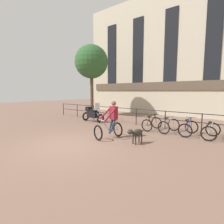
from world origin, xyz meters
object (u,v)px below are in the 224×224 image
object	(u,v)px
parked_bicycle_mid_left	(169,126)
parked_bicycle_near_lamp	(152,124)
parked_bicycle_mid_right	(188,128)
parked_motorcycle	(93,114)
cyclist_with_bike	(111,121)
parked_bicycle_far_end	(211,131)
dog	(136,133)

from	to	relation	value
parked_bicycle_mid_left	parked_bicycle_near_lamp	bearing A→B (deg)	7.80
parked_bicycle_near_lamp	parked_bicycle_mid_right	distance (m)	1.92
parked_bicycle_mid_right	parked_bicycle_near_lamp	bearing A→B (deg)	1.11
parked_motorcycle	cyclist_with_bike	bearing A→B (deg)	-121.33
parked_motorcycle	parked_bicycle_mid_left	size ratio (longest dim) A/B	1.43
parked_bicycle_near_lamp	parked_motorcycle	bearing A→B (deg)	5.47
parked_bicycle_near_lamp	parked_bicycle_far_end	world-z (taller)	same
parked_motorcycle	parked_bicycle_near_lamp	bearing A→B (deg)	-84.72
cyclist_with_bike	parked_motorcycle	bearing A→B (deg)	159.99
parked_motorcycle	parked_bicycle_near_lamp	world-z (taller)	parked_motorcycle
cyclist_with_bike	parked_motorcycle	xyz separation A→B (m)	(-3.68, 2.56, -0.20)
cyclist_with_bike	dog	size ratio (longest dim) A/B	1.87
parked_motorcycle	parked_bicycle_far_end	size ratio (longest dim) A/B	1.53
cyclist_with_bike	parked_bicycle_near_lamp	bearing A→B (deg)	89.36
parked_motorcycle	parked_bicycle_far_end	bearing A→B (deg)	-85.43
parked_motorcycle	parked_bicycle_near_lamp	size ratio (longest dim) A/B	1.48
parked_bicycle_mid_right	parked_motorcycle	bearing A→B (deg)	2.37
parked_motorcycle	parked_bicycle_mid_right	bearing A→B (deg)	-85.26
parked_bicycle_mid_right	parked_bicycle_far_end	bearing A→B (deg)	-178.89
cyclist_with_bike	parked_bicycle_far_end	distance (m)	4.54
parked_motorcycle	parked_bicycle_mid_right	world-z (taller)	parked_motorcycle
cyclist_with_bike	parked_bicycle_mid_left	distance (m)	3.22
parked_bicycle_near_lamp	parked_bicycle_mid_left	world-z (taller)	same
parked_bicycle_mid_right	dog	bearing A→B (deg)	66.53
parked_bicycle_near_lamp	parked_bicycle_mid_right	world-z (taller)	same
parked_bicycle_mid_left	parked_bicycle_far_end	xyz separation A→B (m)	(1.92, -0.00, 0.00)
parked_motorcycle	parked_bicycle_mid_left	bearing A→B (deg)	-85.04
dog	parked_bicycle_far_end	xyz separation A→B (m)	(2.24, 2.80, -0.10)
parked_bicycle_mid_left	parked_bicycle_far_end	bearing A→B (deg)	-172.21
parked_bicycle_near_lamp	parked_bicycle_mid_right	xyz separation A→B (m)	(1.92, -0.00, -0.00)
cyclist_with_bike	parked_bicycle_near_lamp	distance (m)	2.83
dog	parked_bicycle_mid_left	distance (m)	2.82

